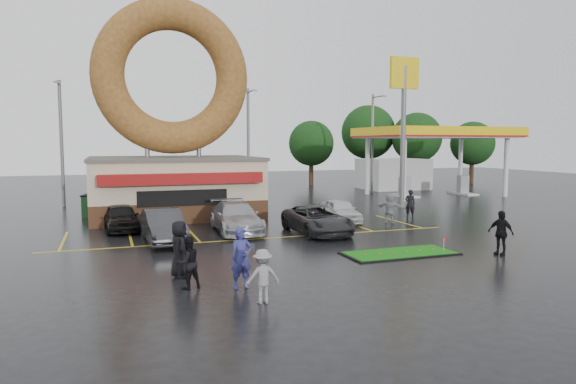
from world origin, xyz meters
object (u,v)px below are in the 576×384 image
object	(u,v)px
gas_station	(416,153)
car_black	(121,217)
streetlight_mid	(248,141)
person_cameraman	(501,233)
streetlight_left	(61,140)
car_dgrey	(163,226)
shell_sign	(404,103)
putting_green	(400,253)
dumpster	(99,206)
car_white	(340,211)
person_blue	(241,258)
donut_shop	(173,145)
car_silver	(236,217)
car_grey	(317,220)
streetlight_right	(373,141)

from	to	relation	value
gas_station	car_black	bearing A→B (deg)	-153.84
streetlight_mid	person_cameraman	size ratio (longest dim) A/B	4.91
streetlight_left	car_dgrey	world-z (taller)	streetlight_left
gas_station	shell_sign	xyz separation A→B (m)	(-7.00, -8.94, 3.68)
car_dgrey	putting_green	xyz separation A→B (m)	(8.96, -5.76, -0.72)
car_black	dumpster	bearing A→B (deg)	98.08
car_white	person_cameraman	bearing A→B (deg)	-71.43
person_blue	dumpster	xyz separation A→B (m)	(-4.50, 18.48, -0.31)
streetlight_left	shell_sign	bearing A→B (deg)	-18.99
streetlight_mid	car_white	size ratio (longest dim) A/B	2.28
donut_shop	car_dgrey	size ratio (longest dim) A/B	2.92
dumpster	putting_green	world-z (taller)	dumpster
gas_station	streetlight_mid	distance (m)	16.04
streetlight_mid	putting_green	xyz separation A→B (m)	(0.37, -22.72, -4.74)
streetlight_left	streetlight_mid	distance (m)	14.04
gas_station	streetlight_left	distance (m)	30.04
car_silver	car_grey	xyz separation A→B (m)	(3.78, -1.82, -0.06)
car_white	person_blue	xyz separation A→B (m)	(-8.74, -11.35, 0.29)
gas_station	car_dgrey	xyz separation A→B (m)	(-24.59, -16.98, -2.94)
donut_shop	car_dgrey	world-z (taller)	donut_shop
streetlight_right	person_blue	world-z (taller)	streetlight_right
car_silver	person_cameraman	distance (m)	12.63
car_grey	person_cameraman	distance (m)	8.79
car_dgrey	putting_green	bearing A→B (deg)	-35.52
streetlight_mid	car_dgrey	size ratio (longest dim) A/B	1.95
streetlight_left	car_white	size ratio (longest dim) A/B	2.28
shell_sign	dumpster	bearing A→B (deg)	174.49
shell_sign	car_grey	xyz separation A→B (m)	(-10.00, -8.18, -6.67)
donut_shop	car_white	size ratio (longest dim) A/B	3.43
car_dgrey	putting_green	distance (m)	10.67
donut_shop	gas_station	xyz separation A→B (m)	(23.00, 7.97, -0.77)
streetlight_mid	streetlight_right	bearing A→B (deg)	4.76
gas_station	donut_shop	bearing A→B (deg)	-160.89
streetlight_right	streetlight_left	bearing A→B (deg)	-175.60
donut_shop	person_blue	distance (m)	17.82
car_white	putting_green	distance (m)	8.77
streetlight_left	car_grey	world-z (taller)	streetlight_left
donut_shop	car_grey	distance (m)	11.57
streetlight_right	car_grey	xyz separation A→B (m)	(-13.00, -18.10, -4.07)
car_black	dumpster	distance (m)	6.10
car_grey	dumpster	distance (m)	14.64
putting_green	streetlight_right	bearing A→B (deg)	63.88
car_black	car_white	distance (m)	12.10
gas_station	car_grey	world-z (taller)	gas_station
car_silver	dumpster	size ratio (longest dim) A/B	2.93
putting_green	car_grey	bearing A→B (deg)	103.64
gas_station	car_black	xyz separation A→B (m)	(-26.34, -12.94, -3.00)
gas_station	person_cameraman	bearing A→B (deg)	-116.04
donut_shop	dumpster	distance (m)	6.01
car_silver	gas_station	bearing A→B (deg)	38.19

